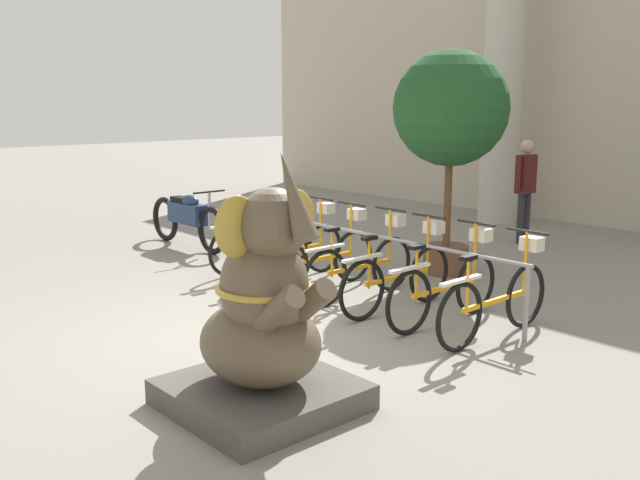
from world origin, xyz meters
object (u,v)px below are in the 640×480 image
bicycle_2 (324,256)px  bicycle_6 (497,298)px  bicycle_3 (362,264)px  bicycle_4 (400,275)px  bicycle_1 (294,248)px  potted_tree (451,115)px  bicycle_0 (265,241)px  elephant_statue (264,324)px  motorcycle (188,218)px  bicycle_5 (447,286)px  person_pedestrian (526,182)px

bicycle_2 → bicycle_6: size_ratio=1.00×
bicycle_3 → bicycle_4: bearing=-4.3°
bicycle_1 → bicycle_6: (3.15, -0.04, 0.00)m
bicycle_4 → potted_tree: (-0.76, 1.76, 1.70)m
bicycle_1 → bicycle_2: (0.63, -0.04, 0.00)m
bicycle_0 → bicycle_1: bearing=-1.0°
bicycle_2 → bicycle_6: (2.52, 0.01, 0.00)m
elephant_statue → bicycle_2: bearing=130.9°
bicycle_2 → potted_tree: potted_tree is taller
bicycle_3 → potted_tree: 2.42m
bicycle_0 → bicycle_3: same height
motorcycle → potted_tree: 4.44m
bicycle_1 → motorcycle: size_ratio=0.83×
bicycle_2 → bicycle_5: size_ratio=1.00×
motorcycle → bicycle_6: bearing=-0.4°
person_pedestrian → potted_tree: bearing=-80.0°
bicycle_3 → person_pedestrian: 4.33m
motorcycle → potted_tree: bearing=24.5°
bicycle_4 → bicycle_2: bearing=179.8°
bicycle_6 → bicycle_0: bearing=179.3°
bicycle_1 → bicycle_6: same height
bicycle_5 → potted_tree: (-1.39, 1.73, 1.70)m
potted_tree → motorcycle: bearing=-155.5°
bicycle_5 → bicycle_2: bearing=-179.4°
bicycle_3 → bicycle_5: (1.26, -0.02, 0.00)m
bicycle_5 → person_pedestrian: 4.69m
bicycle_0 → elephant_statue: 4.51m
motorcycle → bicycle_3: bearing=-0.0°
elephant_statue → motorcycle: bearing=154.0°
bicycle_1 → bicycle_5: size_ratio=1.00×
bicycle_6 → motorcycle: bearing=179.6°
bicycle_5 → bicycle_6: bearing=-1.4°
bicycle_2 → bicycle_4: (1.26, -0.00, 0.00)m
bicycle_4 → bicycle_5: same height
bicycle_6 → elephant_statue: bearing=-94.3°
bicycle_1 → person_pedestrian: size_ratio=1.05×
bicycle_0 → bicycle_3: 1.89m
bicycle_0 → elephant_statue: (3.58, -2.73, 0.27)m
elephant_statue → potted_tree: size_ratio=0.68×
bicycle_1 → bicycle_4: 1.89m
elephant_statue → potted_tree: potted_tree is taller
bicycle_2 → bicycle_5: bearing=0.6°
person_pedestrian → bicycle_5: bearing=-66.8°
bicycle_4 → motorcycle: (-4.51, 0.05, 0.07)m
bicycle_6 → potted_tree: 3.17m
bicycle_1 → bicycle_5: same height
bicycle_4 → elephant_statue: bearing=-68.4°
bicycle_6 → motorcycle: size_ratio=0.83×
bicycle_5 → potted_tree: size_ratio=0.60×
potted_tree → bicycle_1: bearing=-123.5°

